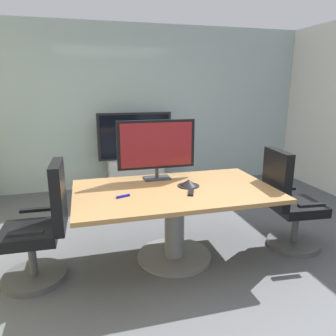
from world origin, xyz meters
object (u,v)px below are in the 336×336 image
object	(u,v)px
office_chair_right	(289,208)
wall_display_unit	(135,165)
tv_monitor	(156,146)
conference_phone	(188,183)
conference_table	(175,207)
office_chair_left	(41,233)
remote_control	(191,192)

from	to	relation	value
office_chair_right	wall_display_unit	bearing A→B (deg)	33.10
office_chair_right	tv_monitor	distance (m)	1.57
conference_phone	conference_table	bearing A→B (deg)	-162.40
office_chair_left	conference_table	bearing A→B (deg)	93.83
wall_display_unit	conference_phone	xyz separation A→B (m)	(0.18, -2.21, 0.33)
office_chair_left	remote_control	world-z (taller)	office_chair_left
tv_monitor	remote_control	distance (m)	0.69
wall_display_unit	remote_control	bearing A→B (deg)	-86.86
office_chair_left	office_chair_right	world-z (taller)	same
remote_control	tv_monitor	bearing A→B (deg)	130.52
office_chair_left	office_chair_right	size ratio (longest dim) A/B	1.00
office_chair_right	wall_display_unit	world-z (taller)	wall_display_unit
office_chair_right	conference_phone	world-z (taller)	office_chair_right
tv_monitor	wall_display_unit	bearing A→B (deg)	87.97
conference_table	tv_monitor	world-z (taller)	tv_monitor
tv_monitor	conference_phone	xyz separation A→B (m)	(0.25, -0.35, -0.33)
conference_table	tv_monitor	size ratio (longest dim) A/B	2.31
remote_control	conference_table	bearing A→B (deg)	145.58
remote_control	wall_display_unit	bearing A→B (deg)	114.22
office_chair_right	tv_monitor	bearing A→B (deg)	74.20
office_chair_right	wall_display_unit	size ratio (longest dim) A/B	0.83
office_chair_left	tv_monitor	world-z (taller)	tv_monitor
office_chair_left	office_chair_right	xyz separation A→B (m)	(2.50, -0.05, 0.00)
office_chair_right	conference_phone	size ratio (longest dim) A/B	4.95
office_chair_right	remote_control	size ratio (longest dim) A/B	6.41
conference_table	wall_display_unit	distance (m)	2.26
wall_display_unit	conference_table	bearing A→B (deg)	-89.47
tv_monitor	office_chair_left	bearing A→B (deg)	-158.83
remote_control	conference_phone	bearing A→B (deg)	98.41
conference_table	office_chair_left	xyz separation A→B (m)	(-1.25, -0.05, -0.10)
tv_monitor	conference_phone	size ratio (longest dim) A/B	3.82
office_chair_left	conference_phone	size ratio (longest dim) A/B	4.95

